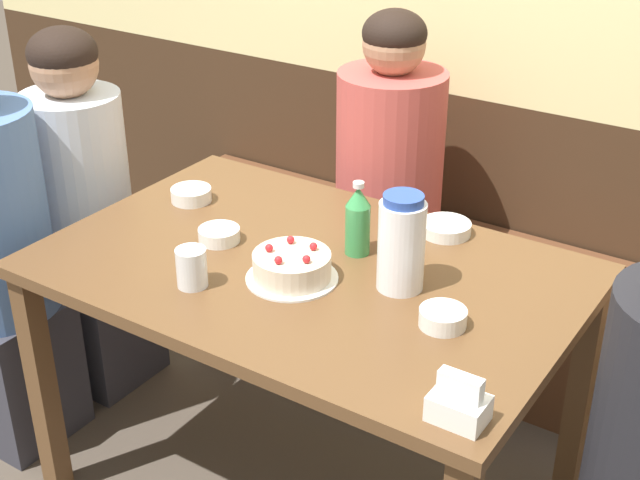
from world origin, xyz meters
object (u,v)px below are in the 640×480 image
at_px(bowl_sauce_shallow, 191,195).
at_px(birthday_cake, 292,267).
at_px(bench_seat, 442,299).
at_px(soju_bottle, 358,220).
at_px(glass_water_tall, 192,268).
at_px(napkin_holder, 459,404).
at_px(person_dark_striped, 85,222).
at_px(person_grey_tee, 388,205).
at_px(bowl_rice_small, 219,235).
at_px(bowl_side_dish, 446,228).
at_px(bowl_soup_white, 443,318).
at_px(water_pitcher, 401,243).

bearing_deg(bowl_sauce_shallow, birthday_cake, -22.82).
bearing_deg(bench_seat, soju_bottle, -84.34).
bearing_deg(soju_bottle, bench_seat, 95.66).
height_order(bowl_sauce_shallow, glass_water_tall, glass_water_tall).
distance_m(soju_bottle, napkin_holder, 0.70).
xyz_separation_m(bench_seat, person_dark_striped, (-0.94, -0.73, 0.35)).
bearing_deg(glass_water_tall, person_dark_striped, 156.02).
bearing_deg(birthday_cake, soju_bottle, 73.15).
relative_size(bench_seat, bowl_sauce_shallow, 18.80).
bearing_deg(person_grey_tee, soju_bottle, 21.58).
bearing_deg(bowl_rice_small, bowl_side_dish, 37.23).
xyz_separation_m(birthday_cake, bowl_soup_white, (0.40, 0.01, -0.01)).
distance_m(napkin_holder, person_grey_tee, 1.30).
height_order(bench_seat, bowl_sauce_shallow, bowl_sauce_shallow).
bearing_deg(bench_seat, bowl_side_dish, -66.01).
bearing_deg(water_pitcher, glass_water_tall, -147.47).
bearing_deg(bowl_sauce_shallow, glass_water_tall, -48.95).
height_order(water_pitcher, soju_bottle, water_pitcher).
bearing_deg(water_pitcher, napkin_holder, -48.48).
distance_m(soju_bottle, glass_water_tall, 0.44).
distance_m(bowl_soup_white, bowl_rice_small, 0.68).
xyz_separation_m(water_pitcher, person_dark_striped, (-1.18, 0.07, -0.29)).
bearing_deg(bowl_soup_white, person_dark_striped, 173.02).
bearing_deg(person_dark_striped, glass_water_tall, -23.98).
distance_m(water_pitcher, soju_bottle, 0.20).
relative_size(soju_bottle, bowl_side_dish, 1.47).
height_order(birthday_cake, bowl_sauce_shallow, birthday_cake).
bearing_deg(water_pitcher, bench_seat, 107.17).
distance_m(napkin_holder, bowl_rice_small, 0.92).
relative_size(bowl_soup_white, bowl_sauce_shallow, 0.92).
relative_size(napkin_holder, glass_water_tall, 1.12).
distance_m(glass_water_tall, person_dark_striped, 0.86).
height_order(water_pitcher, bowl_soup_white, water_pitcher).
xyz_separation_m(bowl_sauce_shallow, person_dark_striped, (-0.44, -0.03, -0.19)).
relative_size(bowl_rice_small, bowl_side_dish, 0.82).
xyz_separation_m(soju_bottle, bowl_soup_white, (0.34, -0.19, -0.07)).
height_order(bench_seat, soju_bottle, soju_bottle).
relative_size(bowl_side_dish, person_dark_striped, 0.11).
bearing_deg(bowl_soup_white, bowl_side_dish, 115.35).
bearing_deg(bowl_soup_white, water_pitcher, 149.22).
bearing_deg(person_dark_striped, napkin_holder, -16.43).
bearing_deg(glass_water_tall, soju_bottle, 55.83).
bearing_deg(bowl_soup_white, glass_water_tall, -163.65).
bearing_deg(bowl_sauce_shallow, bench_seat, 54.37).
xyz_separation_m(water_pitcher, napkin_holder, (0.34, -0.38, -0.08)).
bearing_deg(bowl_sauce_shallow, person_dark_striped, -175.56).
bearing_deg(birthday_cake, bowl_side_dish, 64.33).
bearing_deg(glass_water_tall, bowl_sauce_shallow, 131.05).
bearing_deg(bowl_side_dish, napkin_holder, -62.09).
distance_m(napkin_holder, bowl_soup_white, 0.33).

